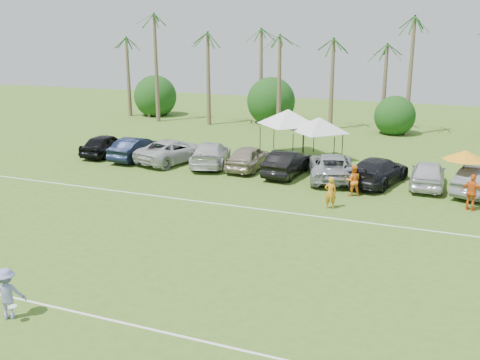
% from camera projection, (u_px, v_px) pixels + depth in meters
% --- Properties ---
extents(ground, '(120.00, 120.00, 0.00)m').
position_uv_depth(ground, '(33.00, 345.00, 15.55)').
color(ground, '#42651E').
rests_on(ground, ground).
extents(field_lines, '(80.00, 12.10, 0.01)m').
position_uv_depth(field_lines, '(168.00, 246.00, 22.70)').
color(field_lines, white).
rests_on(field_lines, ground).
extents(palm_tree_0, '(2.40, 2.40, 8.90)m').
position_uv_depth(palm_tree_0, '(121.00, 44.00, 55.37)').
color(palm_tree_0, brown).
rests_on(palm_tree_0, ground).
extents(palm_tree_1, '(2.40, 2.40, 9.90)m').
position_uv_depth(palm_tree_1, '(163.00, 35.00, 53.34)').
color(palm_tree_1, brown).
rests_on(palm_tree_1, ground).
extents(palm_tree_2, '(2.40, 2.40, 10.90)m').
position_uv_depth(palm_tree_2, '(208.00, 26.00, 51.32)').
color(palm_tree_2, brown).
rests_on(palm_tree_2, ground).
extents(palm_tree_3, '(2.40, 2.40, 11.90)m').
position_uv_depth(palm_tree_3, '(247.00, 17.00, 49.66)').
color(palm_tree_3, brown).
rests_on(palm_tree_3, ground).
extents(palm_tree_4, '(2.40, 2.40, 8.90)m').
position_uv_depth(palm_tree_4, '(287.00, 46.00, 48.93)').
color(palm_tree_4, brown).
rests_on(palm_tree_4, ground).
extents(palm_tree_5, '(2.40, 2.40, 9.90)m').
position_uv_depth(palm_tree_5, '(331.00, 36.00, 47.27)').
color(palm_tree_5, brown).
rests_on(palm_tree_5, ground).
extents(palm_tree_6, '(2.40, 2.40, 10.90)m').
position_uv_depth(palm_tree_6, '(378.00, 26.00, 45.60)').
color(palm_tree_6, brown).
rests_on(palm_tree_6, ground).
extents(palm_tree_7, '(2.40, 2.40, 11.90)m').
position_uv_depth(palm_tree_7, '(428.00, 15.00, 43.94)').
color(palm_tree_7, brown).
rests_on(palm_tree_7, ground).
extents(bush_tree_0, '(4.00, 4.00, 4.00)m').
position_uv_depth(bush_tree_0, '(153.00, 99.00, 56.72)').
color(bush_tree_0, brown).
rests_on(bush_tree_0, ground).
extents(bush_tree_1, '(4.00, 4.00, 4.00)m').
position_uv_depth(bush_tree_1, '(269.00, 105.00, 52.07)').
color(bush_tree_1, brown).
rests_on(bush_tree_1, ground).
extents(bush_tree_2, '(4.00, 4.00, 4.00)m').
position_uv_depth(bush_tree_2, '(396.00, 112.00, 47.78)').
color(bush_tree_2, brown).
rests_on(bush_tree_2, ground).
extents(sideline_player_a, '(0.69, 0.55, 1.67)m').
position_uv_depth(sideline_player_a, '(330.00, 193.00, 27.28)').
color(sideline_player_a, orange).
rests_on(sideline_player_a, ground).
extents(sideline_player_b, '(1.00, 0.89, 1.72)m').
position_uv_depth(sideline_player_b, '(353.00, 180.00, 29.40)').
color(sideline_player_b, orange).
rests_on(sideline_player_b, ground).
extents(sideline_player_c, '(1.20, 0.83, 1.90)m').
position_uv_depth(sideline_player_c, '(472.00, 193.00, 26.90)').
color(sideline_player_c, orange).
rests_on(sideline_player_c, ground).
extents(canopy_tent_left, '(4.82, 4.82, 3.91)m').
position_uv_depth(canopy_tent_left, '(288.00, 109.00, 38.47)').
color(canopy_tent_left, black).
rests_on(canopy_tent_left, ground).
extents(canopy_tent_right, '(4.39, 4.39, 3.55)m').
position_uv_depth(canopy_tent_right, '(319.00, 117.00, 36.86)').
color(canopy_tent_right, black).
rests_on(canopy_tent_right, ground).
extents(market_umbrella, '(2.33, 2.33, 2.60)m').
position_uv_depth(market_umbrella, '(465.00, 155.00, 28.89)').
color(market_umbrella, black).
rests_on(market_umbrella, ground).
extents(frisbee_player, '(1.27, 1.11, 1.70)m').
position_uv_depth(frisbee_player, '(7.00, 294.00, 16.78)').
color(frisbee_player, '#7F81B4').
rests_on(frisbee_player, ground).
extents(parked_car_0, '(2.07, 4.75, 1.59)m').
position_uv_depth(parked_car_0, '(106.00, 145.00, 38.92)').
color(parked_car_0, black).
rests_on(parked_car_0, ground).
extents(parked_car_1, '(1.86, 4.90, 1.59)m').
position_uv_depth(parked_car_1, '(137.00, 148.00, 37.71)').
color(parked_car_1, black).
rests_on(parked_car_1, ground).
extents(parked_car_2, '(4.07, 6.23, 1.59)m').
position_uv_depth(parked_car_2, '(173.00, 151.00, 36.95)').
color(parked_car_2, '#BABABA').
rests_on(parked_car_2, ground).
extents(parked_car_3, '(3.63, 5.89, 1.59)m').
position_uv_depth(parked_car_3, '(211.00, 154.00, 36.04)').
color(parked_car_3, silver).
rests_on(parked_car_3, ground).
extents(parked_car_4, '(2.00, 4.72, 1.59)m').
position_uv_depth(parked_car_4, '(249.00, 157.00, 35.04)').
color(parked_car_4, gray).
rests_on(parked_car_4, ground).
extents(parked_car_5, '(2.03, 4.95, 1.59)m').
position_uv_depth(parked_car_5, '(288.00, 163.00, 33.62)').
color(parked_car_5, black).
rests_on(parked_car_5, ground).
extents(parked_car_6, '(4.06, 6.23, 1.59)m').
position_uv_depth(parked_car_6, '(332.00, 166.00, 32.69)').
color(parked_car_6, '#989A9F').
rests_on(parked_car_6, ground).
extents(parked_car_7, '(3.51, 5.87, 1.59)m').
position_uv_depth(parked_car_7, '(378.00, 171.00, 31.68)').
color(parked_car_7, black).
rests_on(parked_car_7, ground).
extents(parked_car_8, '(1.98, 4.72, 1.59)m').
position_uv_depth(parked_car_8, '(428.00, 174.00, 31.00)').
color(parked_car_8, silver).
rests_on(parked_car_8, ground).
extents(parked_car_9, '(3.16, 5.13, 1.59)m').
position_uv_depth(parked_car_9, '(480.00, 180.00, 29.64)').
color(parked_car_9, slate).
rests_on(parked_car_9, ground).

